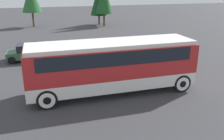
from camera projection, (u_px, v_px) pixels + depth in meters
name	position (u px, v px, depth m)	size (l,w,h in m)	color
ground_plane	(112.00, 92.00, 14.87)	(120.00, 120.00, 0.00)	#38383A
tour_bus	(114.00, 62.00, 14.30)	(9.62, 2.64, 3.02)	silver
parked_car_near	(118.00, 47.00, 22.48)	(4.02, 1.92, 1.39)	#7A6B5B
parked_car_mid	(33.00, 52.00, 20.96)	(4.23, 1.91, 1.38)	#2D5638
tree_left	(99.00, 0.00, 38.22)	(2.65, 2.65, 6.05)	brown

